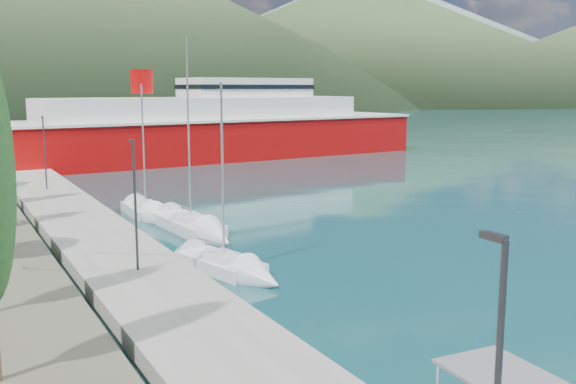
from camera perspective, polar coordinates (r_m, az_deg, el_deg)
ground at (r=137.84m, az=-21.79°, el=4.78°), size 1400.00×1400.00×0.00m
quay at (r=44.09m, az=-18.07°, el=-2.68°), size 5.00×88.00×0.80m
hills_far at (r=657.51m, az=-15.46°, el=14.88°), size 1480.00×900.00×180.00m
hills_near at (r=407.56m, az=-12.67°, el=14.66°), size 1010.00×520.00×115.00m
lamp_posts at (r=31.91m, az=-14.34°, el=-0.21°), size 0.15×49.51×6.06m
sailboat_near at (r=31.65m, az=-4.19°, el=-7.08°), size 3.72×7.46×10.29m
sailboat_mid at (r=40.39m, az=-7.59°, el=-3.49°), size 3.03×9.30×13.18m
sailboat_far at (r=46.39m, az=-12.06°, el=-1.99°), size 2.31×7.05×10.33m
ferry at (r=84.30m, az=-7.26°, el=5.42°), size 61.17×17.87×11.98m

